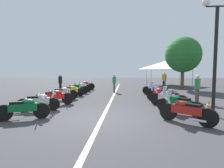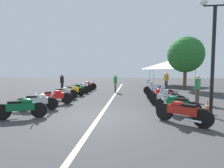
% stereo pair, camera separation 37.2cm
% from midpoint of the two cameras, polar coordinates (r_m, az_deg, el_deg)
% --- Properties ---
extents(ground_plane, '(80.00, 80.00, 0.00)m').
position_cam_midpoint_polar(ground_plane, '(7.33, -4.70, -10.99)').
color(ground_plane, '#38383A').
extents(lane_centre_stripe, '(24.69, 0.16, 0.01)m').
position_cam_midpoint_polar(lane_centre_stripe, '(12.86, -0.61, -4.27)').
color(lane_centre_stripe, beige).
rests_on(lane_centre_stripe, ground_plane).
extents(motorcycle_left_row_0, '(0.95, 1.90, 1.00)m').
position_cam_midpoint_polar(motorcycle_left_row_0, '(7.94, -27.62, -6.91)').
color(motorcycle_left_row_0, black).
rests_on(motorcycle_left_row_0, ground_plane).
extents(motorcycle_left_row_1, '(0.83, 1.95, 1.20)m').
position_cam_midpoint_polar(motorcycle_left_row_1, '(9.28, -23.47, -5.16)').
color(motorcycle_left_row_1, black).
rests_on(motorcycle_left_row_1, ground_plane).
extents(motorcycle_left_row_2, '(0.98, 2.05, 1.01)m').
position_cam_midpoint_polar(motorcycle_left_row_2, '(10.58, -18.95, -3.88)').
color(motorcycle_left_row_2, black).
rests_on(motorcycle_left_row_2, ground_plane).
extents(motorcycle_left_row_3, '(1.02, 1.88, 1.00)m').
position_cam_midpoint_polar(motorcycle_left_row_3, '(12.13, -16.49, -2.81)').
color(motorcycle_left_row_3, black).
rests_on(motorcycle_left_row_3, ground_plane).
extents(motorcycle_left_row_4, '(1.07, 1.94, 0.99)m').
position_cam_midpoint_polar(motorcycle_left_row_4, '(13.49, -13.97, -2.09)').
color(motorcycle_left_row_4, black).
rests_on(motorcycle_left_row_4, ground_plane).
extents(motorcycle_left_row_5, '(0.81, 2.13, 1.00)m').
position_cam_midpoint_polar(motorcycle_left_row_5, '(15.05, -12.23, -1.36)').
color(motorcycle_left_row_5, black).
rests_on(motorcycle_left_row_5, ground_plane).
extents(motorcycle_left_row_6, '(0.86, 2.12, 1.00)m').
position_cam_midpoint_polar(motorcycle_left_row_6, '(16.46, -10.86, -0.86)').
color(motorcycle_left_row_6, black).
rests_on(motorcycle_left_row_6, ground_plane).
extents(motorcycle_left_row_7, '(0.97, 2.11, 1.01)m').
position_cam_midpoint_polar(motorcycle_left_row_7, '(17.90, -9.57, -0.40)').
color(motorcycle_left_row_7, black).
rests_on(motorcycle_left_row_7, ground_plane).
extents(motorcycle_right_row_0, '(1.33, 1.75, 1.22)m').
position_cam_midpoint_polar(motorcycle_right_row_0, '(7.04, 21.21, -7.95)').
color(motorcycle_right_row_0, black).
rests_on(motorcycle_right_row_0, ground_plane).
extents(motorcycle_right_row_1, '(1.30, 1.77, 1.21)m').
position_cam_midpoint_polar(motorcycle_right_row_1, '(8.44, 19.36, -5.93)').
color(motorcycle_right_row_1, black).
rests_on(motorcycle_right_row_1, ground_plane).
extents(motorcycle_right_row_2, '(1.27, 1.81, 1.23)m').
position_cam_midpoint_polar(motorcycle_right_row_2, '(10.00, 16.46, -4.21)').
color(motorcycle_right_row_2, black).
rests_on(motorcycle_right_row_2, ground_plane).
extents(motorcycle_right_row_3, '(1.39, 1.86, 1.21)m').
position_cam_midpoint_polar(motorcycle_right_row_3, '(11.49, 14.90, -3.12)').
color(motorcycle_right_row_3, black).
rests_on(motorcycle_right_row_3, ground_plane).
extents(motorcycle_right_row_4, '(1.12, 1.84, 1.01)m').
position_cam_midpoint_polar(motorcycle_right_row_4, '(12.82, 13.98, -2.35)').
color(motorcycle_right_row_4, black).
rests_on(motorcycle_right_row_4, ground_plane).
extents(motorcycle_right_row_5, '(1.04, 1.96, 1.22)m').
position_cam_midpoint_polar(motorcycle_right_row_5, '(14.50, 12.86, -1.54)').
color(motorcycle_right_row_5, black).
rests_on(motorcycle_right_row_5, ground_plane).
extents(street_lamp_twin_globe, '(0.32, 1.22, 4.88)m').
position_cam_midpoint_polar(street_lamp_twin_globe, '(8.59, 29.31, 13.16)').
color(street_lamp_twin_globe, black).
rests_on(street_lamp_twin_globe, ground_plane).
extents(traffic_cone_0, '(0.36, 0.36, 0.61)m').
position_cam_midpoint_polar(traffic_cone_0, '(9.30, 27.58, -6.34)').
color(traffic_cone_0, orange).
rests_on(traffic_cone_0, ground_plane).
extents(bystander_0, '(0.52, 0.32, 1.65)m').
position_cam_midpoint_polar(bystander_0, '(16.22, -16.88, 0.76)').
color(bystander_0, '#1E2338').
rests_on(bystander_0, ground_plane).
extents(bystander_1, '(0.36, 0.44, 1.67)m').
position_cam_midpoint_polar(bystander_1, '(11.72, 24.87, -0.72)').
color(bystander_1, brown).
rests_on(bystander_1, ground_plane).
extents(bystander_2, '(0.39, 0.41, 1.77)m').
position_cam_midpoint_polar(bystander_2, '(18.83, 15.84, 1.51)').
color(bystander_2, '#1E2338').
rests_on(bystander_2, ground_plane).
extents(bystander_3, '(0.53, 0.32, 1.62)m').
position_cam_midpoint_polar(bystander_3, '(15.62, 0.03, 0.73)').
color(bystander_3, brown).
rests_on(bystander_3, ground_plane).
extents(roadside_tree_0, '(3.53, 3.53, 5.27)m').
position_cam_midpoint_polar(roadside_tree_0, '(19.30, 21.32, 8.72)').
color(roadside_tree_0, brown).
rests_on(roadside_tree_0, ground_plane).
extents(event_tent, '(5.18, 5.18, 3.20)m').
position_cam_midpoint_polar(event_tent, '(23.80, 16.88, 5.92)').
color(event_tent, white).
rests_on(event_tent, ground_plane).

